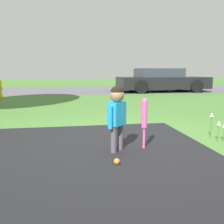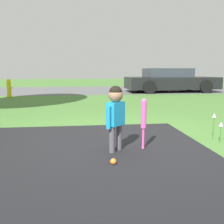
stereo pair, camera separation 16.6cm
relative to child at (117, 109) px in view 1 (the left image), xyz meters
The scene contains 8 objects.
ground_plane 0.87m from the child, 81.12° to the left, with size 60.00×60.00×0.00m, color #477533.
street_strip 10.98m from the child, 89.47° to the left, with size 40.00×6.00×0.01m.
child is the anchor object (origin of this frame).
baseball_bat 0.41m from the child, ahead, with size 0.07×0.07×0.71m.
sports_ball 0.72m from the child, 100.81° to the right, with size 0.07×0.07×0.07m.
fire_hydrant 7.92m from the child, 114.85° to the left, with size 0.23×0.21×0.75m.
parked_car 10.05m from the child, 66.09° to the left, with size 4.61×2.14×1.19m.
flower_bed 1.74m from the child, ahead, with size 0.33×0.27×0.43m.
Camera 1 is at (-0.70, -3.84, 1.08)m, focal length 40.00 mm.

